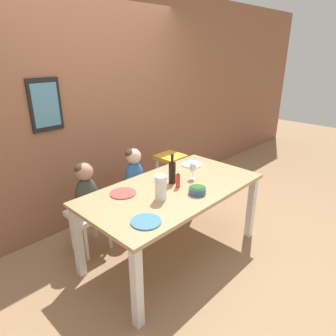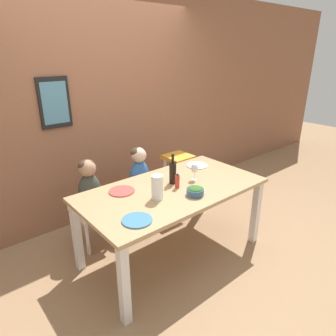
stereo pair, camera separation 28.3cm
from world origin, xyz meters
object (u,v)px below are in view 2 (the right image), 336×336
at_px(chair_far_center, 140,196).
at_px(dinner_plate_back_left, 122,191).
at_px(person_child_center, 139,168).
at_px(paper_towel_roll, 157,187).
at_px(chair_right_highchair, 178,169).
at_px(wine_bottle, 173,172).
at_px(dinner_plate_front_left, 137,220).
at_px(wine_glass_near, 194,168).
at_px(chair_far_left, 92,213).
at_px(salad_bowl_large, 195,191).
at_px(dinner_plate_back_right, 197,165).
at_px(person_child_left, 89,183).

distance_m(chair_far_center, dinner_plate_back_left, 0.78).
height_order(person_child_center, paper_towel_roll, paper_towel_roll).
xyz_separation_m(chair_far_center, chair_right_highchair, (0.60, 0.00, 0.19)).
relative_size(wine_bottle, dinner_plate_back_left, 1.25).
relative_size(person_child_center, dinner_plate_front_left, 2.19).
height_order(person_child_center, wine_bottle, wine_bottle).
bearing_deg(wine_bottle, person_child_center, 88.26).
height_order(chair_right_highchair, wine_bottle, wine_bottle).
bearing_deg(wine_glass_near, chair_far_center, 106.37).
bearing_deg(dinner_plate_front_left, chair_far_left, 86.01).
bearing_deg(salad_bowl_large, paper_towel_roll, 151.81).
relative_size(person_child_center, dinner_plate_back_right, 2.19).
bearing_deg(chair_far_left, salad_bowl_large, -57.83).
xyz_separation_m(chair_far_left, dinner_plate_back_right, (1.12, -0.43, 0.39)).
xyz_separation_m(wine_bottle, wine_glass_near, (0.22, -0.08, 0.00)).
height_order(wine_glass_near, dinner_plate_back_right, wine_glass_near).
relative_size(person_child_center, paper_towel_roll, 2.37).
relative_size(wine_glass_near, dinner_plate_front_left, 0.74).
height_order(dinner_plate_front_left, dinner_plate_back_left, same).
xyz_separation_m(dinner_plate_front_left, dinner_plate_back_right, (1.19, 0.53, 0.00)).
bearing_deg(dinner_plate_front_left, dinner_plate_back_right, 23.93).
bearing_deg(chair_far_center, dinner_plate_front_left, -125.70).
bearing_deg(paper_towel_roll, chair_far_left, 110.10).
bearing_deg(dinner_plate_back_right, chair_right_highchair, 76.73).
distance_m(paper_towel_roll, dinner_plate_back_left, 0.38).
xyz_separation_m(chair_right_highchair, dinner_plate_back_right, (-0.10, -0.43, 0.20)).
relative_size(paper_towel_roll, dinner_plate_front_left, 0.93).
bearing_deg(person_child_center, person_child_left, 180.00).
bearing_deg(salad_bowl_large, person_child_left, 122.13).
xyz_separation_m(person_child_center, wine_bottle, (-0.02, -0.61, 0.15)).
height_order(person_child_left, person_child_center, same).
height_order(person_child_center, salad_bowl_large, person_child_center).
relative_size(wine_bottle, wine_glass_near, 1.69).
distance_m(person_child_left, salad_bowl_large, 1.11).
bearing_deg(chair_right_highchair, person_child_center, 179.86).
height_order(chair_far_left, chair_right_highchair, chair_right_highchair).
distance_m(wine_bottle, dinner_plate_front_left, 0.76).
xyz_separation_m(chair_far_center, person_child_center, (-0.00, 0.00, 0.36)).
xyz_separation_m(paper_towel_roll, dinner_plate_front_left, (-0.35, -0.19, -0.10)).
bearing_deg(chair_right_highchair, salad_bowl_large, -124.22).
bearing_deg(person_child_center, dinner_plate_back_right, -40.96).
bearing_deg(dinner_plate_back_left, person_child_left, 104.28).
distance_m(person_child_center, paper_towel_roll, 0.85).
height_order(chair_far_center, person_child_center, person_child_center).
relative_size(person_child_center, wine_glass_near, 2.94).
relative_size(chair_right_highchair, dinner_plate_front_left, 3.12).
bearing_deg(chair_right_highchair, dinner_plate_back_right, -103.27).
relative_size(chair_far_left, wine_glass_near, 2.53).
height_order(chair_far_center, dinner_plate_front_left, dinner_plate_front_left).
relative_size(person_child_center, wine_bottle, 1.75).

